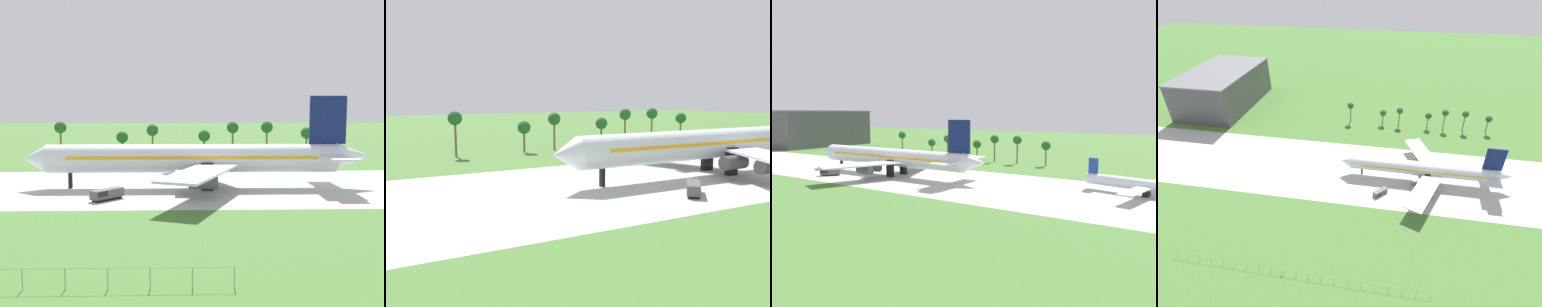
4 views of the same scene
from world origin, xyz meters
The scene contains 5 objects.
ground_plane centered at (0.00, 0.00, 0.00)m, with size 600.00×600.00×0.00m, color #477233.
taxiway_strip centered at (0.00, 0.00, 0.01)m, with size 320.00×44.00×0.02m.
jet_airliner centered at (39.19, -1.09, 6.01)m, with size 71.28×52.58×18.86m.
baggage_tug centered at (21.70, -13.52, 1.10)m, with size 5.78×6.11×2.01m.
palm_tree_row centered at (39.15, 47.55, 8.44)m, with size 78.84×3.60×11.69m.
Camera 1 is at (34.68, -99.02, 17.67)m, focal length 45.00 mm.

